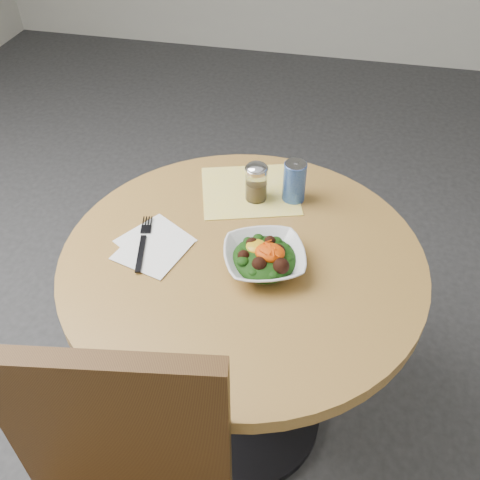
{
  "coord_description": "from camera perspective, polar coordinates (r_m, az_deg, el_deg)",
  "views": [
    {
      "loc": [
        0.2,
        -0.93,
        1.66
      ],
      "look_at": [
        -0.0,
        -0.01,
        0.81
      ],
      "focal_mm": 40.0,
      "sensor_mm": 36.0,
      "label": 1
    }
  ],
  "objects": [
    {
      "name": "salad_bowl",
      "position": [
        1.27,
        2.61,
        -1.9
      ],
      "size": [
        0.25,
        0.25,
        0.07
      ],
      "color": "silver",
      "rests_on": "table"
    },
    {
      "name": "fork",
      "position": [
        1.36,
        -10.27,
        -0.13
      ],
      "size": [
        0.07,
        0.21,
        0.0
      ],
      "color": "black",
      "rests_on": "table"
    },
    {
      "name": "table",
      "position": [
        1.46,
        0.25,
        -7.23
      ],
      "size": [
        0.9,
        0.9,
        0.75
      ],
      "color": "black",
      "rests_on": "ground"
    },
    {
      "name": "cloth_napkin",
      "position": [
        1.51,
        1.05,
        5.29
      ],
      "size": [
        0.33,
        0.31,
        0.0
      ],
      "primitive_type": "cube",
      "rotation": [
        0.0,
        0.0,
        0.3
      ],
      "color": "yellow",
      "rests_on": "table"
    },
    {
      "name": "spice_shaker",
      "position": [
        1.45,
        1.75,
        6.19
      ],
      "size": [
        0.06,
        0.06,
        0.11
      ],
      "color": "silver",
      "rests_on": "table"
    },
    {
      "name": "paper_napkins",
      "position": [
        1.35,
        -9.18,
        -0.58
      ],
      "size": [
        0.21,
        0.24,
        0.0
      ],
      "color": "white",
      "rests_on": "table"
    },
    {
      "name": "beverage_can",
      "position": [
        1.46,
        5.82,
        6.23
      ],
      "size": [
        0.06,
        0.06,
        0.12
      ],
      "color": "#0D2D99",
      "rests_on": "table"
    },
    {
      "name": "ground",
      "position": [
        1.91,
        0.2,
        -18.09
      ],
      "size": [
        6.0,
        6.0,
        0.0
      ],
      "primitive_type": "plane",
      "color": "#2B2B2D",
      "rests_on": "ground"
    }
  ]
}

